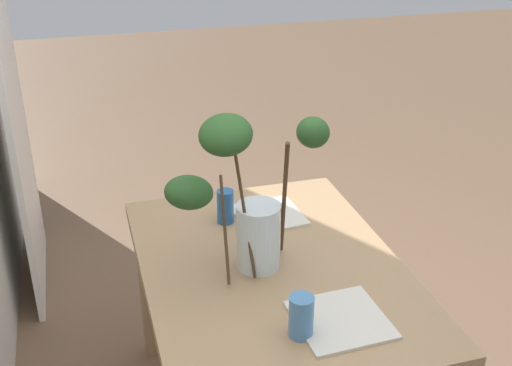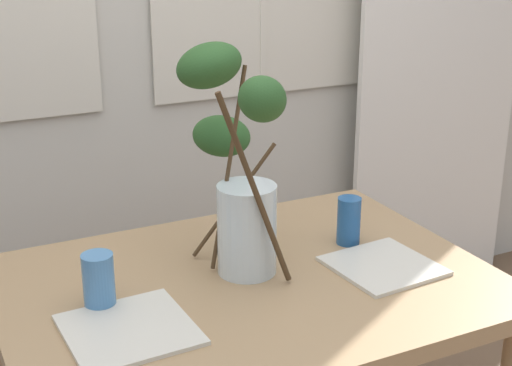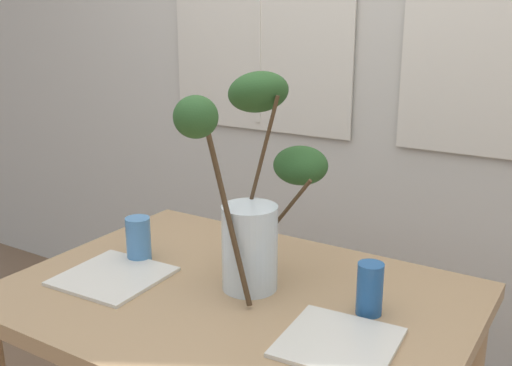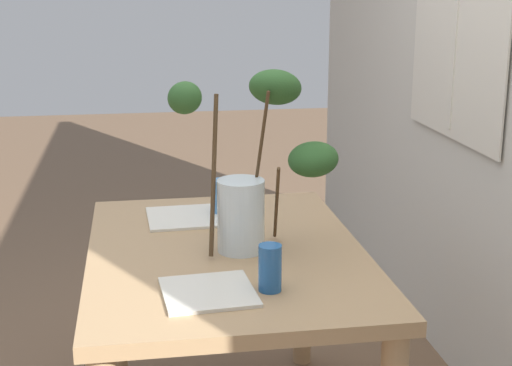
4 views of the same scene
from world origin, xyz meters
name	(u,v)px [view 1 (image 1 of 4)]	position (x,y,z in m)	size (l,w,h in m)	color
curtain_sheer_side	(5,58)	(1.33, 0.89, 1.22)	(0.82, 0.03, 2.44)	white
dining_table	(272,292)	(0.00, 0.00, 0.64)	(1.25, 0.91, 0.75)	tan
vase_with_branches	(243,201)	(0.01, 0.10, 1.02)	(0.30, 0.57, 0.62)	silver
drinking_glass_blue_left	(301,316)	(-0.38, 0.03, 0.82)	(0.08, 0.08, 0.14)	#4C84BC
drinking_glass_blue_right	(225,206)	(0.36, 0.08, 0.82)	(0.07, 0.07, 0.14)	#235693
plate_square_left	(340,320)	(-0.35, -0.11, 0.75)	(0.28, 0.28, 0.01)	silver
plate_square_right	(268,215)	(0.35, -0.09, 0.75)	(0.26, 0.26, 0.01)	silver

